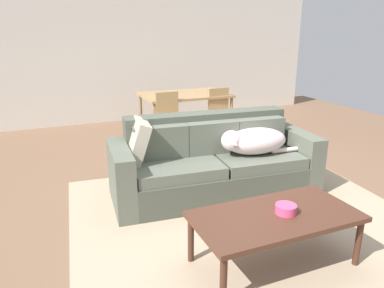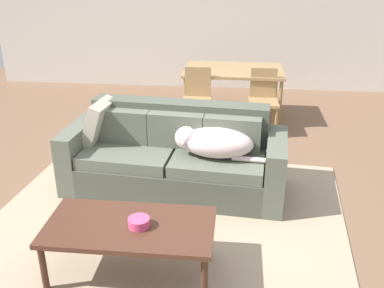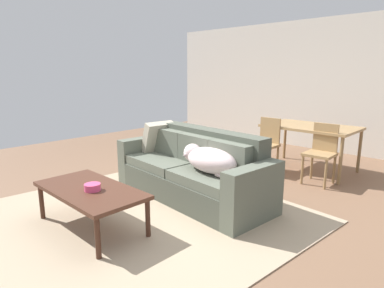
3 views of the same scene
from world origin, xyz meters
TOP-DOWN VIEW (x-y plane):
  - ground_plane at (0.00, 0.00)m, footprint 10.00×10.00m
  - back_partition at (0.00, 4.00)m, footprint 8.00×0.12m
  - area_rug at (-0.13, -0.71)m, footprint 3.56×3.45m
  - couch at (-0.12, 0.10)m, footprint 2.34×1.04m
  - dog_on_left_cushion at (0.28, -0.06)m, footprint 0.90×0.45m
  - throw_pillow_by_left_arm at (-0.96, 0.22)m, footprint 0.32×0.49m
  - coffee_table at (-0.27, -1.30)m, footprint 1.29×0.66m
  - bowl_on_coffee_table at (-0.20, -1.31)m, footprint 0.16×0.16m
  - dining_table at (0.44, 2.35)m, footprint 1.44×0.93m
  - dining_chair_near_left at (-0.05, 1.77)m, footprint 0.40×0.40m
  - dining_chair_near_right at (0.86, 1.82)m, footprint 0.41×0.41m

SIDE VIEW (x-z plane):
  - ground_plane at x=0.00m, z-range 0.00..0.00m
  - area_rug at x=-0.13m, z-range 0.00..0.01m
  - couch at x=-0.12m, z-range -0.10..0.79m
  - coffee_table at x=-0.27m, z-range 0.18..0.62m
  - bowl_on_coffee_table at x=-0.20m, z-range 0.44..0.51m
  - dining_chair_near_right at x=0.86m, z-range 0.06..0.94m
  - dining_chair_near_left at x=-0.05m, z-range 0.06..0.94m
  - dog_on_left_cushion at x=0.28m, z-range 0.47..0.76m
  - throw_pillow_by_left_arm at x=-0.96m, z-range 0.43..0.91m
  - dining_table at x=0.44m, z-range 0.31..1.07m
  - back_partition at x=0.00m, z-range 0.00..2.70m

